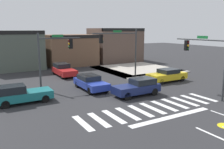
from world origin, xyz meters
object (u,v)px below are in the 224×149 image
at_px(car_yellow, 167,75).
at_px(car_teal, 21,94).
at_px(traffic_signal_southeast, 206,54).
at_px(car_navy, 138,87).
at_px(car_blue, 90,82).
at_px(traffic_signal_northeast, 121,44).
at_px(traffic_signal_northwest, 54,51).
at_px(car_red, 64,70).

relative_size(car_yellow, car_teal, 1.06).
relative_size(traffic_signal_southeast, car_teal, 1.25).
relative_size(car_navy, car_blue, 0.93).
distance_m(traffic_signal_northeast, car_yellow, 6.26).
height_order(traffic_signal_northwest, car_red, traffic_signal_northwest).
relative_size(traffic_signal_northwest, car_teal, 1.26).
bearing_deg(car_yellow, car_red, 134.81).
height_order(traffic_signal_northeast, car_navy, traffic_signal_northeast).
xyz_separation_m(car_yellow, car_red, (-8.92, 8.98, 0.03)).
height_order(traffic_signal_northwest, car_teal, traffic_signal_northwest).
xyz_separation_m(car_yellow, car_navy, (-6.18, -2.88, 0.04)).
relative_size(traffic_signal_northeast, car_blue, 1.30).
height_order(car_yellow, car_teal, car_teal).
xyz_separation_m(traffic_signal_northeast, car_navy, (-2.50, -6.72, -3.26)).
relative_size(car_yellow, car_navy, 1.08).
bearing_deg(traffic_signal_northwest, car_red, 64.41).
bearing_deg(traffic_signal_northeast, car_navy, 69.57).
bearing_deg(car_red, traffic_signal_southeast, 27.52).
xyz_separation_m(traffic_signal_southeast, car_teal, (-14.24, 5.70, -2.94)).
height_order(car_blue, car_red, car_red).
xyz_separation_m(car_blue, car_red, (-0.01, 7.92, 0.03)).
bearing_deg(car_blue, traffic_signal_northwest, -128.12).
bearing_deg(car_yellow, traffic_signal_northeast, 133.76).
bearing_deg(traffic_signal_northwest, car_teal, -138.79).
bearing_deg(car_yellow, car_navy, -155.02).
height_order(traffic_signal_southeast, car_teal, traffic_signal_southeast).
xyz_separation_m(traffic_signal_southeast, traffic_signal_northwest, (-10.45, 9.02, -0.01)).
xyz_separation_m(traffic_signal_northwest, car_navy, (5.49, -6.12, -2.92)).
bearing_deg(car_yellow, car_blue, 173.17).
bearing_deg(car_blue, car_teal, -80.03).
bearing_deg(car_navy, car_teal, -16.75).
bearing_deg(car_navy, traffic_signal_northwest, -48.08).
bearing_deg(traffic_signal_southeast, car_navy, 59.60).
relative_size(traffic_signal_northeast, car_teal, 1.37).
bearing_deg(car_red, car_teal, -35.82).
xyz_separation_m(traffic_signal_northeast, car_yellow, (3.68, -3.84, -3.31)).
bearing_deg(car_teal, car_red, 54.18).
bearing_deg(car_blue, car_red, -179.90).
distance_m(car_teal, car_blue, 6.66).
relative_size(traffic_signal_southeast, car_blue, 1.19).
bearing_deg(traffic_signal_southeast, car_red, 27.52).
bearing_deg(traffic_signal_southeast, car_yellow, -12.00).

